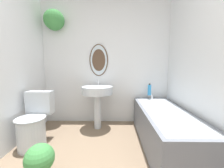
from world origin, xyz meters
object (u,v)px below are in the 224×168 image
Objects in this scene: toilet at (34,124)px; bathtub at (165,127)px; potted_plant at (40,161)px; pedestal_sink at (97,95)px; shampoo_bottle at (149,90)px.

bathtub is (1.88, 0.03, -0.05)m from toilet.
toilet is 1.97× the size of potted_plant.
bathtub is at bearing 24.66° from potted_plant.
pedestal_sink is 0.54× the size of bathtub.
potted_plant is (-0.42, -1.22, -0.42)m from pedestal_sink.
shampoo_bottle reaches higher than potted_plant.
toilet reaches higher than bathtub.
bathtub is 4.21× the size of potted_plant.
bathtub is (1.03, -0.55, -0.36)m from pedestal_sink.
shampoo_bottle is at bearing 44.29° from potted_plant.
bathtub is 0.82m from shampoo_bottle.
toilet is 2.00m from shampoo_bottle.
toilet is 0.86× the size of pedestal_sink.
pedestal_sink reaches higher than toilet.
potted_plant is (-1.46, -0.67, -0.05)m from bathtub.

